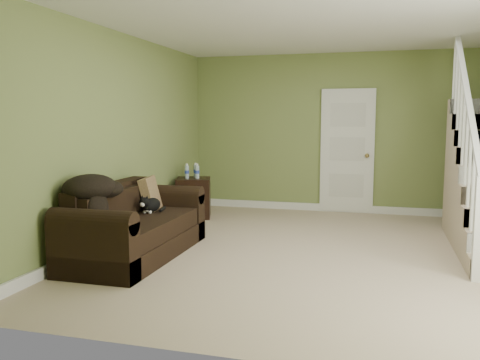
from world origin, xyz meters
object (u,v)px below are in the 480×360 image
Objects in this scene: cat at (150,205)px; banana at (114,226)px; side_table at (194,197)px; sofa at (134,229)px.

cat reaches higher than banana.
cat is at bearing 61.72° from banana.
side_table is 1.99m from cat.
sofa reaches higher than cat.
sofa is 2.41× the size of side_table.
side_table is (-0.16, 2.31, 0.01)m from sofa.
sofa is 0.59m from banana.
cat is (0.21, -1.96, 0.21)m from side_table.
sofa is at bearing -94.24° from cat.
cat is at bearing -83.98° from side_table.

